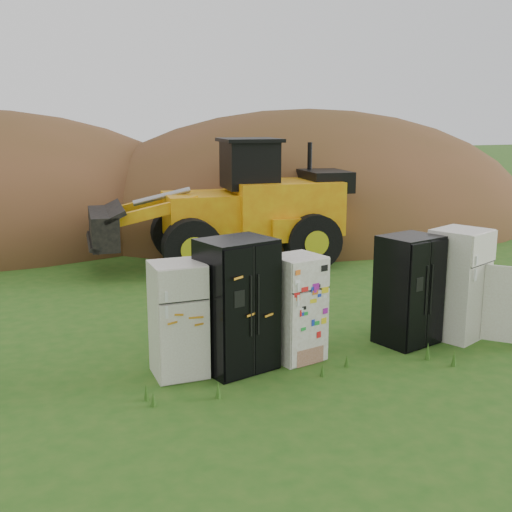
{
  "coord_description": "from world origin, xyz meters",
  "views": [
    {
      "loc": [
        -4.51,
        -8.64,
        3.72
      ],
      "look_at": [
        -0.52,
        2.0,
        1.23
      ],
      "focal_mm": 45.0,
      "sensor_mm": 36.0,
      "label": 1
    }
  ],
  "objects_px": {
    "fridge_leftmost": "(178,319)",
    "fridge_open_door": "(458,284)",
    "fridge_black_right": "(408,290)",
    "fridge_sticker": "(296,308)",
    "fridge_black_side": "(237,305)",
    "wheel_loader": "(219,203)"
  },
  "relations": [
    {
      "from": "fridge_black_side",
      "to": "fridge_open_door",
      "type": "bearing_deg",
      "value": -15.81
    },
    {
      "from": "fridge_leftmost",
      "to": "fridge_black_side",
      "type": "distance_m",
      "value": 0.88
    },
    {
      "from": "fridge_leftmost",
      "to": "fridge_sticker",
      "type": "xyz_separation_m",
      "value": [
        1.86,
        -0.02,
        -0.02
      ]
    },
    {
      "from": "fridge_sticker",
      "to": "fridge_black_right",
      "type": "xyz_separation_m",
      "value": [
        2.03,
        0.01,
        0.09
      ]
    },
    {
      "from": "wheel_loader",
      "to": "fridge_sticker",
      "type": "bearing_deg",
      "value": -92.47
    },
    {
      "from": "fridge_sticker",
      "to": "fridge_black_side",
      "type": "bearing_deg",
      "value": 169.51
    },
    {
      "from": "fridge_open_door",
      "to": "wheel_loader",
      "type": "distance_m",
      "value": 6.99
    },
    {
      "from": "fridge_sticker",
      "to": "fridge_black_right",
      "type": "bearing_deg",
      "value": -13.38
    },
    {
      "from": "fridge_leftmost",
      "to": "fridge_black_side",
      "type": "xyz_separation_m",
      "value": [
        0.87,
        -0.08,
        0.15
      ]
    },
    {
      "from": "fridge_black_side",
      "to": "fridge_black_right",
      "type": "height_order",
      "value": "fridge_black_side"
    },
    {
      "from": "fridge_black_right",
      "to": "fridge_open_door",
      "type": "xyz_separation_m",
      "value": [
        0.96,
        -0.06,
        0.03
      ]
    },
    {
      "from": "fridge_open_door",
      "to": "wheel_loader",
      "type": "relative_size",
      "value": 0.29
    },
    {
      "from": "fridge_open_door",
      "to": "fridge_leftmost",
      "type": "bearing_deg",
      "value": 154.86
    },
    {
      "from": "fridge_black_side",
      "to": "fridge_black_right",
      "type": "relative_size",
      "value": 1.09
    },
    {
      "from": "fridge_sticker",
      "to": "fridge_black_right",
      "type": "height_order",
      "value": "fridge_black_right"
    },
    {
      "from": "fridge_open_door",
      "to": "fridge_sticker",
      "type": "bearing_deg",
      "value": 154.78
    },
    {
      "from": "fridge_leftmost",
      "to": "fridge_open_door",
      "type": "bearing_deg",
      "value": -1.7
    },
    {
      "from": "fridge_black_right",
      "to": "fridge_black_side",
      "type": "bearing_deg",
      "value": 165.11
    },
    {
      "from": "fridge_black_right",
      "to": "fridge_open_door",
      "type": "relative_size",
      "value": 0.97
    },
    {
      "from": "fridge_sticker",
      "to": "fridge_open_door",
      "type": "height_order",
      "value": "fridge_open_door"
    },
    {
      "from": "fridge_black_side",
      "to": "fridge_sticker",
      "type": "relative_size",
      "value": 1.2
    },
    {
      "from": "fridge_black_right",
      "to": "wheel_loader",
      "type": "height_order",
      "value": "wheel_loader"
    }
  ]
}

